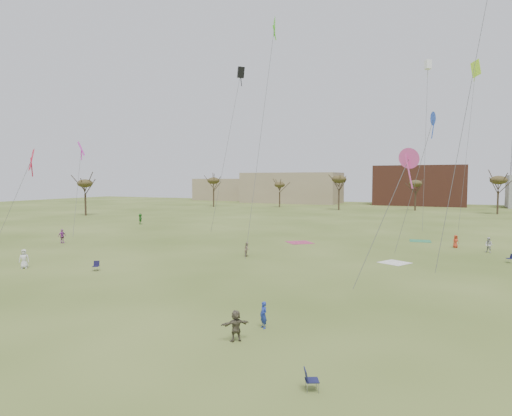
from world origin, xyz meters
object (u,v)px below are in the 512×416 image
at_px(flyer_near_left, 24,259).
at_px(camp_chair_right, 509,260).
at_px(flyer_near_right, 263,315).
at_px(camp_chair_left, 96,268).
at_px(camp_chair_center, 311,384).

height_order(flyer_near_left, camp_chair_right, flyer_near_left).
xyz_separation_m(flyer_near_left, camp_chair_right, (40.04, 21.57, -0.61)).
relative_size(flyer_near_right, camp_chair_left, 1.67).
bearing_deg(camp_chair_center, camp_chair_right, -43.54).
xyz_separation_m(camp_chair_center, camp_chair_right, (9.37, 32.67, 0.00)).
relative_size(flyer_near_left, camp_chair_right, 1.99).
height_order(flyer_near_right, camp_chair_left, flyer_near_right).
distance_m(camp_chair_center, camp_chair_right, 33.99).
bearing_deg(flyer_near_left, camp_chair_left, -24.56).
bearing_deg(camp_chair_right, flyer_near_left, -85.61).
distance_m(flyer_near_right, camp_chair_center, 7.31).
xyz_separation_m(camp_chair_left, camp_chair_center, (23.95, -12.99, 0.00)).
bearing_deg(camp_chair_center, flyer_near_left, 42.58).
height_order(flyer_near_left, camp_chair_left, flyer_near_left).
relative_size(flyer_near_left, flyer_near_right, 1.19).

